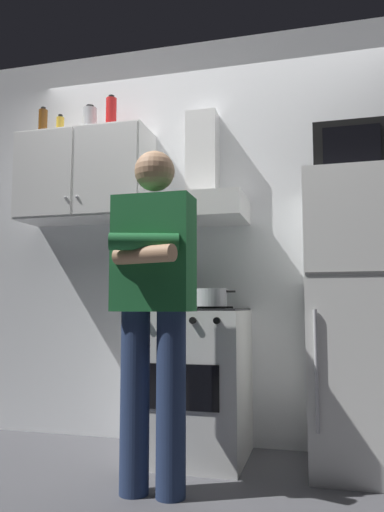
{
  "coord_description": "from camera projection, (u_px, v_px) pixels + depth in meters",
  "views": [
    {
      "loc": [
        0.68,
        -2.61,
        0.87
      ],
      "look_at": [
        0.0,
        0.0,
        1.15
      ],
      "focal_mm": 34.63,
      "sensor_mm": 36.0,
      "label": 1
    }
  ],
  "objects": [
    {
      "name": "ground_plane",
      "position": [
        192.0,
        473.0,
        2.59
      ],
      "size": [
        7.0,
        7.0,
        0.0
      ],
      "primitive_type": "plane",
      "color": "#4C4C51"
    },
    {
      "name": "back_wall_tiled",
      "position": [
        215.0,
        235.0,
        3.31
      ],
      "size": [
        4.8,
        0.1,
        2.7
      ],
      "primitive_type": "cube",
      "color": "white",
      "rests_on": "ground_plane"
    },
    {
      "name": "upper_cabinet",
      "position": [
        85.0,
        177.0,
        3.35
      ],
      "size": [
        0.9,
        0.37,
        0.6
      ],
      "color": "silver"
    },
    {
      "name": "stove_oven",
      "position": [
        194.0,
        382.0,
        2.89
      ],
      "size": [
        0.6,
        0.62,
        0.87
      ],
      "color": "white",
      "rests_on": "ground_plane"
    },
    {
      "name": "range_hood",
      "position": [
        199.0,
        192.0,
        3.13
      ],
      "size": [
        0.6,
        0.44,
        0.75
      ],
      "color": "white"
    },
    {
      "name": "refrigerator",
      "position": [
        363.0,
        320.0,
        2.69
      ],
      "size": [
        0.6,
        0.62,
        1.6
      ],
      "color": "white",
      "rests_on": "ground_plane"
    },
    {
      "name": "microwave",
      "position": [
        357.0,
        153.0,
        2.8
      ],
      "size": [
        0.48,
        0.37,
        0.28
      ],
      "color": "black",
      "rests_on": "refrigerator"
    },
    {
      "name": "person_standing",
      "position": [
        153.0,
        301.0,
        2.37
      ],
      "size": [
        0.38,
        0.33,
        1.64
      ],
      "color": "navy",
      "rests_on": "ground_plane"
    },
    {
      "name": "cooking_pot",
      "position": [
        211.0,
        298.0,
        2.79
      ],
      "size": [
        0.27,
        0.17,
        0.1
      ],
      "color": "#B7BABF",
      "rests_on": "stove_oven"
    },
    {
      "name": "bottle_canister_steel",
      "position": [
        90.0,
        122.0,
        3.43
      ],
      "size": [
        0.1,
        0.1,
        0.22
      ],
      "color": "#B2B5BA",
      "rests_on": "upper_cabinet"
    },
    {
      "name": "bottle_spice_jar",
      "position": [
        60.0,
        126.0,
        3.4
      ],
      "size": [
        0.05,
        0.05,
        0.14
      ],
      "color": "gold",
      "rests_on": "upper_cabinet"
    },
    {
      "name": "bottle_soda_red",
      "position": [
        111.0,
        115.0,
        3.36
      ],
      "size": [
        0.07,
        0.07,
        0.26
      ],
      "color": "red",
      "rests_on": "upper_cabinet"
    },
    {
      "name": "bottle_beer_brown",
      "position": [
        43.0,
        125.0,
        3.52
      ],
      "size": [
        0.06,
        0.06,
        0.24
      ],
      "color": "brown",
      "rests_on": "upper_cabinet"
    }
  ]
}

